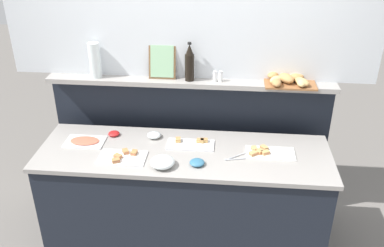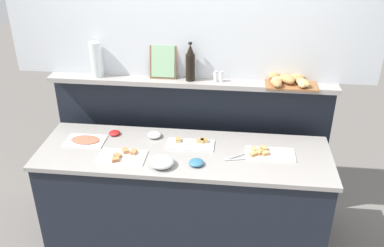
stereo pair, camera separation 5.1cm
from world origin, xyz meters
The scene contains 18 objects.
ground_plane centered at (0.00, 0.60, 0.00)m, with size 12.00×12.00×0.00m, color slate.
buffet_counter centered at (0.00, 0.00, 0.45)m, with size 2.23×0.70×0.89m.
back_ledge_unit centered at (0.00, 0.52, 0.68)m, with size 2.36×0.22×1.29m.
sandwich_platter_rear centered at (0.05, 0.10, 0.90)m, with size 0.37×0.17×0.04m.
sandwich_platter_side centered at (-0.44, -0.13, 0.90)m, with size 0.35×0.21×0.04m.
sandwich_platter_front centered at (0.63, 0.03, 0.90)m, with size 0.37×0.19×0.04m.
cold_cuts_platter centered at (-0.79, 0.06, 0.90)m, with size 0.31×0.20×0.02m.
glass_bowl_large centered at (-0.13, -0.21, 0.92)m, with size 0.18×0.18×0.07m.
glass_bowl_medium centered at (-0.26, 0.19, 0.91)m, with size 0.11×0.11×0.04m.
condiment_bowl_cream centered at (0.12, -0.17, 0.91)m, with size 0.11×0.11×0.04m, color teal.
condiment_bowl_red centered at (-0.59, 0.19, 0.91)m, with size 0.09×0.09×0.03m, color red.
serving_tongs centered at (0.39, -0.06, 0.90)m, with size 0.18×0.12×0.01m.
wine_bottle_dark centered at (0.00, 0.45, 1.43)m, with size 0.08×0.08×0.32m.
salt_shaker centered at (0.21, 0.45, 1.33)m, with size 0.03×0.03×0.09m.
pepper_shaker centered at (0.25, 0.45, 1.33)m, with size 0.03×0.03×0.09m.
bread_basket centered at (0.79, 0.45, 1.33)m, with size 0.40×0.31×0.08m.
framed_picture centered at (-0.22, 0.49, 1.43)m, with size 0.22×0.07×0.28m.
water_carafe centered at (-0.77, 0.45, 1.44)m, with size 0.09×0.09×0.29m, color silver.
Camera 1 is at (0.32, -2.73, 2.59)m, focal length 39.70 mm.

